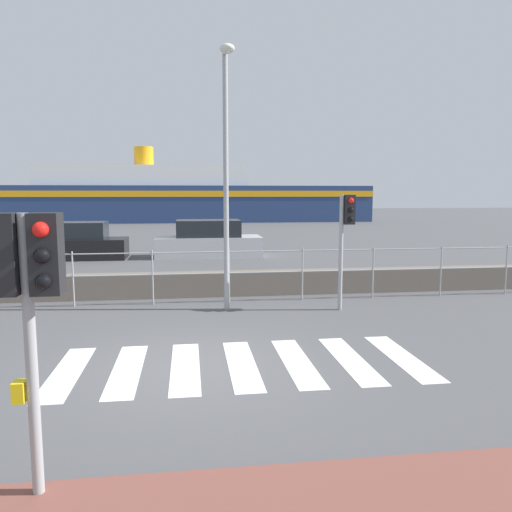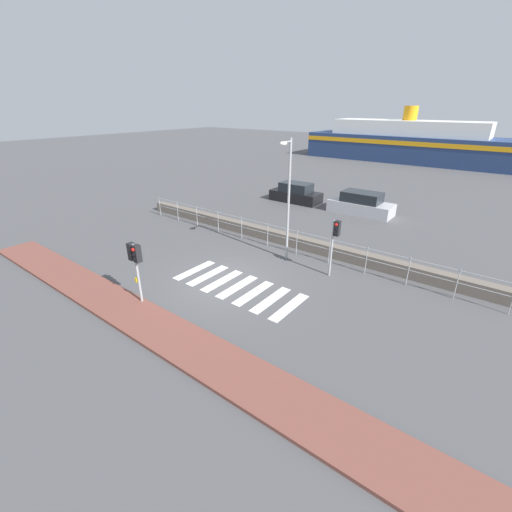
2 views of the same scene
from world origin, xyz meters
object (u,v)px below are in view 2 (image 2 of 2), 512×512
traffic_light_near (135,258)px  parked_car_black (296,194)px  streetlamp (287,189)px  ferry_boat (431,146)px  parked_car_silver (361,204)px  traffic_light_far (335,236)px

traffic_light_near → parked_car_black: bearing=100.9°
traffic_light_near → streetlamp: bearing=72.7°
ferry_boat → parked_car_black: bearing=-97.9°
parked_car_black → ferry_boat: bearing=82.1°
streetlamp → parked_car_black: size_ratio=1.45×
traffic_light_near → parked_car_silver: (2.18, 17.22, -1.33)m
ferry_boat → traffic_light_near: bearing=-90.7°
traffic_light_near → ferry_boat: bearing=89.3°
streetlamp → ferry_boat: 38.12m
traffic_light_near → parked_car_silver: traffic_light_near is taller
traffic_light_far → streetlamp: bearing=174.3°
parked_car_black → parked_car_silver: bearing=0.0°
traffic_light_near → traffic_light_far: bearing=54.0°
traffic_light_far → parked_car_black: (-8.28, 10.40, -1.33)m
parked_car_black → streetlamp: bearing=-61.3°
traffic_light_near → streetlamp: 7.62m
streetlamp → traffic_light_far: bearing=-5.7°
traffic_light_far → streetlamp: size_ratio=0.45×
ferry_boat → parked_car_black: 28.24m
ferry_boat → parked_car_black: (-3.87, -27.93, -1.61)m
traffic_light_near → parked_car_silver: size_ratio=0.57×
traffic_light_near → parked_car_silver: 17.41m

